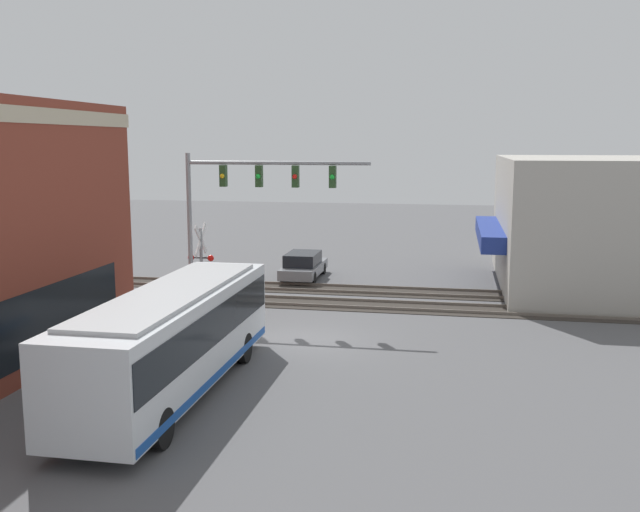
{
  "coord_description": "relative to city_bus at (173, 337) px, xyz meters",
  "views": [
    {
      "loc": [
        -25.14,
        -5.09,
        7.27
      ],
      "look_at": [
        2.96,
        0.22,
        2.7
      ],
      "focal_mm": 40.0,
      "sensor_mm": 36.0,
      "label": 1
    }
  ],
  "objects": [
    {
      "name": "ground_plane",
      "position": [
        6.31,
        -2.8,
        -1.71
      ],
      "size": [
        120.0,
        120.0,
        0.0
      ],
      "primitive_type": "plane",
      "color": "#565659"
    },
    {
      "name": "rail_track_far",
      "position": [
        15.51,
        -2.8,
        -1.68
      ],
      "size": [
        2.6,
        60.0,
        0.15
      ],
      "color": "#332D28",
      "rests_on": "ground"
    },
    {
      "name": "shop_building",
      "position": [
        18.96,
        -14.85,
        1.55
      ],
      "size": [
        13.81,
        10.36,
        6.52
      ],
      "color": "#B2ADA3",
      "rests_on": "ground"
    },
    {
      "name": "rail_track_near",
      "position": [
        12.31,
        -2.8,
        -1.68
      ],
      "size": [
        2.6,
        60.0,
        0.15
      ],
      "color": "#332D28",
      "rests_on": "ground"
    },
    {
      "name": "parked_car_grey",
      "position": [
        18.1,
        -0.0,
        -1.04
      ],
      "size": [
        4.63,
        1.82,
        1.44
      ],
      "color": "slate",
      "rests_on": "ground"
    },
    {
      "name": "pedestrian_at_crossing",
      "position": [
        10.42,
        2.09,
        -0.84
      ],
      "size": [
        0.34,
        0.34,
        1.71
      ],
      "color": "#473828",
      "rests_on": "ground"
    },
    {
      "name": "city_bus",
      "position": [
        0.0,
        0.0,
        0.0
      ],
      "size": [
        10.88,
        2.59,
        3.09
      ],
      "color": "silver",
      "rests_on": "ground"
    },
    {
      "name": "crossing_signal",
      "position": [
        10.3,
        2.9,
        0.59
      ],
      "size": [
        1.41,
        1.18,
        3.81
      ],
      "color": "gray",
      "rests_on": "ground"
    },
    {
      "name": "traffic_signal_gantry",
      "position": [
        9.92,
        0.68,
        3.46
      ],
      "size": [
        0.42,
        7.86,
        6.83
      ],
      "color": "gray",
      "rests_on": "ground"
    }
  ]
}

